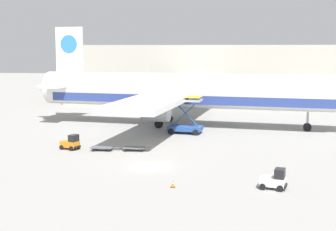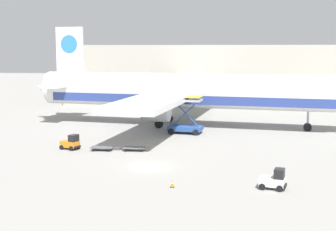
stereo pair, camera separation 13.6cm
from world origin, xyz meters
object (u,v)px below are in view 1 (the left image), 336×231
baggage_tug_mid (275,180)px  baggage_dolly_second (134,148)px  scissor_lift_loader (185,119)px  airplane_main (183,92)px  baggage_dolly_lead (102,148)px  baggage_tug_foreground (71,143)px  traffic_cone_near (173,184)px

baggage_tug_mid → baggage_dolly_second: 22.04m
scissor_lift_loader → baggage_dolly_second: 14.82m
airplane_main → scissor_lift_loader: (0.84, -7.12, -3.65)m
baggage_dolly_lead → baggage_dolly_second: size_ratio=1.00×
baggage_tug_mid → baggage_dolly_lead: size_ratio=0.74×
baggage_tug_mid → baggage_dolly_second: bearing=152.0°
baggage_tug_foreground → traffic_cone_near: (14.75, -15.74, -0.50)m
scissor_lift_loader → baggage_dolly_lead: scissor_lift_loader is taller
baggage_dolly_second → scissor_lift_loader: bearing=65.8°
baggage_tug_foreground → traffic_cone_near: 21.58m
baggage_tug_foreground → baggage_dolly_second: 8.46m
baggage_tug_mid → traffic_cone_near: bearing=-161.8°
airplane_main → traffic_cone_near: airplane_main is taller
scissor_lift_loader → traffic_cone_near: bearing=-79.2°
baggage_dolly_lead → baggage_dolly_second: 4.21m
scissor_lift_loader → baggage_tug_mid: scissor_lift_loader is taller
scissor_lift_loader → traffic_cone_near: scissor_lift_loader is taller
scissor_lift_loader → baggage_tug_foreground: scissor_lift_loader is taller
baggage_dolly_second → airplane_main: bearing=75.6°
traffic_cone_near → baggage_dolly_second: bearing=111.9°
baggage_tug_mid → traffic_cone_near: baggage_tug_mid is taller
baggage_tug_mid → baggage_dolly_second: (-15.88, 15.28, -0.49)m
scissor_lift_loader → baggage_dolly_second: bearing=-103.5°
baggage_tug_mid → scissor_lift_loader: bearing=125.2°
traffic_cone_near → scissor_lift_loader: bearing=90.9°
baggage_tug_foreground → baggage_dolly_lead: (4.24, -0.34, -0.49)m
scissor_lift_loader → baggage_dolly_lead: size_ratio=1.57×
airplane_main → traffic_cone_near: (1.32, -36.29, -5.47)m
scissor_lift_loader → traffic_cone_near: (0.48, -29.17, -1.82)m
airplane_main → baggage_tug_mid: airplane_main is taller
airplane_main → baggage_dolly_second: 21.91m
scissor_lift_loader → baggage_tug_foreground: bearing=-126.9°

